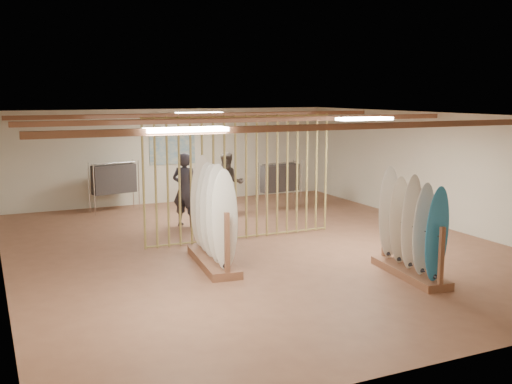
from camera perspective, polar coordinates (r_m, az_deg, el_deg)
name	(u,v)px	position (r m, az deg, el deg)	size (l,w,h in m)	color
floor	(256,247)	(12.87, 0.00, -5.28)	(12.00, 12.00, 0.00)	#8E5D45
ceiling	(256,116)	(12.45, 0.00, 7.28)	(12.00, 12.00, 0.00)	gray
wall_back	(172,156)	(18.16, -7.98, 3.43)	(12.00, 12.00, 0.00)	silver
wall_front	(465,249)	(7.67, 19.25, -5.18)	(12.00, 12.00, 0.00)	silver
wall_right	(441,170)	(15.35, 17.21, 2.02)	(12.00, 12.00, 0.00)	silver
ceiling_slats	(256,120)	(12.46, 0.00, 6.91)	(9.50, 6.12, 0.10)	brown
light_panels	(256,119)	(12.46, 0.00, 7.01)	(1.20, 0.35, 0.06)	white
bamboo_partition	(241,178)	(13.31, -1.45, 1.36)	(4.45, 0.05, 2.78)	#A59350
poster	(172,149)	(18.13, -7.98, 4.06)	(1.40, 0.03, 0.90)	teal
rack_left	(213,230)	(11.42, -4.14, -3.61)	(0.80, 2.19, 2.04)	brown
rack_right	(411,242)	(11.08, 14.53, -4.66)	(0.73, 1.97, 1.84)	brown
clothing_rack_a	(114,179)	(17.02, -13.37, 1.21)	(1.28, 0.58, 1.40)	silver
clothing_rack_b	(280,178)	(17.01, 2.29, 1.34)	(1.25, 0.51, 1.35)	silver
shopper_a	(185,185)	(14.80, -6.77, 0.69)	(0.76, 0.51, 2.07)	#2B2831
shopper_b	(228,180)	(16.03, -2.67, 1.17)	(0.93, 0.73, 1.94)	#3E352F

